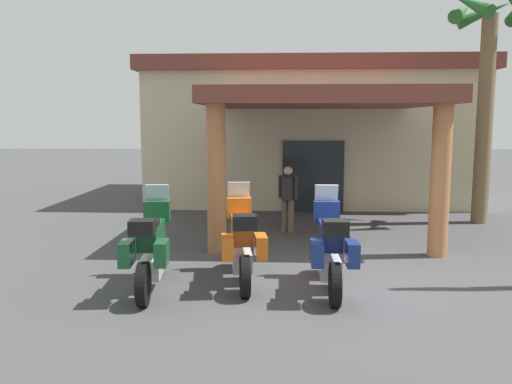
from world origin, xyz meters
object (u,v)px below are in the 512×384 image
palm_tree_near_portico (487,62)px  motorcycle_blue (330,248)px  pedestrian (288,195)px  motorcycle_orange (242,242)px  motel_building (309,130)px  motorcycle_green (151,247)px

palm_tree_near_portico → motorcycle_blue: bearing=-128.5°
pedestrian → palm_tree_near_portico: palm_tree_near_portico is taller
motorcycle_orange → motel_building: bearing=-17.1°
motorcycle_green → motorcycle_orange: (1.43, 0.43, 0.00)m
palm_tree_near_portico → motorcycle_green: bearing=-142.1°
motorcycle_green → palm_tree_near_portico: bearing=-55.9°
motorcycle_orange → motorcycle_blue: bearing=-111.2°
motorcycle_blue → palm_tree_near_portico: (4.56, 5.73, 3.47)m
motorcycle_green → motorcycle_blue: same height
motorcycle_blue → palm_tree_near_portico: 8.10m
palm_tree_near_portico → motel_building: bearing=132.6°
motorcycle_green → motorcycle_orange: size_ratio=1.00×
motorcycle_green → pedestrian: pedestrian is taller
motorcycle_orange → pedestrian: 4.08m
motorcycle_green → pedestrian: size_ratio=1.37×
motel_building → pedestrian: motel_building is taller
motel_building → motorcycle_green: size_ratio=5.50×
motorcycle_orange → motorcycle_blue: (1.43, -0.37, 0.00)m
motorcycle_orange → palm_tree_near_portico: bearing=-55.0°
motorcycle_green → palm_tree_near_portico: 10.03m
motorcycle_orange → motorcycle_blue: size_ratio=1.00×
motel_building → motorcycle_orange: 10.21m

